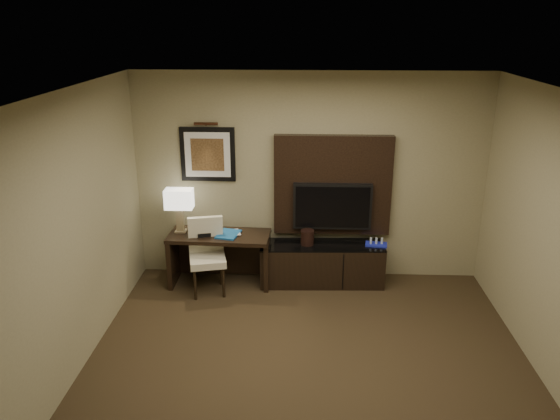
# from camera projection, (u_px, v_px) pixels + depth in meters

# --- Properties ---
(floor) EXTENTS (4.50, 5.00, 0.01)m
(floor) POSITION_uv_depth(u_px,v_px,m) (308.00, 390.00, 5.12)
(floor) COLOR #2F2315
(floor) RESTS_ON ground
(ceiling) EXTENTS (4.50, 5.00, 0.01)m
(ceiling) POSITION_uv_depth(u_px,v_px,m) (314.00, 100.00, 4.22)
(ceiling) COLOR silver
(ceiling) RESTS_ON wall_back
(wall_back) EXTENTS (4.50, 0.01, 2.70)m
(wall_back) POSITION_uv_depth(u_px,v_px,m) (309.00, 178.00, 7.03)
(wall_back) COLOR gray
(wall_back) RESTS_ON floor
(wall_left) EXTENTS (0.01, 5.00, 2.70)m
(wall_left) POSITION_uv_depth(u_px,v_px,m) (54.00, 254.00, 4.77)
(wall_left) COLOR gray
(wall_left) RESTS_ON floor
(desk) EXTENTS (1.31, 0.61, 0.69)m
(desk) POSITION_uv_depth(u_px,v_px,m) (220.00, 259.00, 7.07)
(desk) COLOR black
(desk) RESTS_ON floor
(credenza) EXTENTS (1.61, 0.50, 0.55)m
(credenza) POSITION_uv_depth(u_px,v_px,m) (322.00, 264.00, 7.09)
(credenza) COLOR black
(credenza) RESTS_ON floor
(tv_wall_panel) EXTENTS (1.50, 0.12, 1.30)m
(tv_wall_panel) POSITION_uv_depth(u_px,v_px,m) (333.00, 185.00, 6.98)
(tv_wall_panel) COLOR black
(tv_wall_panel) RESTS_ON wall_back
(tv) EXTENTS (1.00, 0.08, 0.60)m
(tv) POSITION_uv_depth(u_px,v_px,m) (332.00, 206.00, 6.97)
(tv) COLOR black
(tv) RESTS_ON tv_wall_panel
(artwork) EXTENTS (0.70, 0.04, 0.70)m
(artwork) POSITION_uv_depth(u_px,v_px,m) (208.00, 154.00, 6.96)
(artwork) COLOR black
(artwork) RESTS_ON wall_back
(picture_light) EXTENTS (0.04, 0.04, 0.30)m
(picture_light) POSITION_uv_depth(u_px,v_px,m) (206.00, 124.00, 6.79)
(picture_light) COLOR #432315
(picture_light) RESTS_ON wall_back
(desk_chair) EXTENTS (0.54, 0.59, 0.91)m
(desk_chair) POSITION_uv_depth(u_px,v_px,m) (208.00, 259.00, 6.80)
(desk_chair) COLOR beige
(desk_chair) RESTS_ON floor
(table_lamp) EXTENTS (0.38, 0.29, 0.55)m
(table_lamp) POSITION_uv_depth(u_px,v_px,m) (180.00, 212.00, 6.95)
(table_lamp) COLOR #95835D
(table_lamp) RESTS_ON desk
(desk_phone) EXTENTS (0.26, 0.25, 0.11)m
(desk_phone) POSITION_uv_depth(u_px,v_px,m) (205.00, 231.00, 6.93)
(desk_phone) COLOR black
(desk_phone) RESTS_ON desk
(blue_folder) EXTENTS (0.32, 0.38, 0.02)m
(blue_folder) POSITION_uv_depth(u_px,v_px,m) (228.00, 234.00, 6.93)
(blue_folder) COLOR #1A61AC
(blue_folder) RESTS_ON desk
(book) EXTENTS (0.17, 0.07, 0.23)m
(book) POSITION_uv_depth(u_px,v_px,m) (226.00, 226.00, 6.91)
(book) COLOR #B6B28F
(book) RESTS_ON desk
(ice_bucket) EXTENTS (0.17, 0.17, 0.19)m
(ice_bucket) POSITION_uv_depth(u_px,v_px,m) (307.00, 237.00, 6.98)
(ice_bucket) COLOR black
(ice_bucket) RESTS_ON credenza
(minibar_tray) EXTENTS (0.29, 0.20, 0.10)m
(minibar_tray) POSITION_uv_depth(u_px,v_px,m) (376.00, 242.00, 6.96)
(minibar_tray) COLOR #1C27B8
(minibar_tray) RESTS_ON credenza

